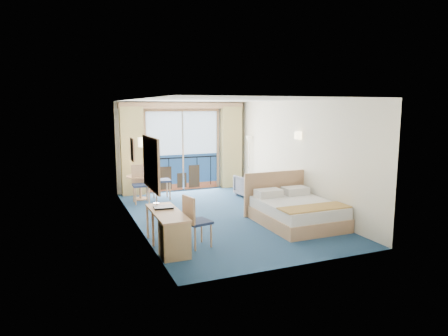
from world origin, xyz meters
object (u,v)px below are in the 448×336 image
round_table (140,181)px  table_chair_b (140,181)px  desk (173,234)px  nightstand (282,195)px  bed (296,211)px  desk_chair (194,218)px  armchair (249,185)px  table_chair_a (158,178)px  floor_lamp (249,149)px

round_table → table_chair_b: (-0.06, -0.37, 0.07)m
desk → table_chair_b: bearing=87.0°
nightstand → table_chair_b: (-3.29, 1.78, 0.29)m
bed → desk_chair: size_ratio=2.01×
desk → armchair: bearing=48.7°
desk → desk_chair: desk_chair is taller
desk → table_chair_b: 4.08m
bed → nightstand: (0.53, 1.50, -0.00)m
desk_chair → table_chair_b: bearing=-8.5°
bed → desk: bed is taller
nightstand → desk_chair: (-3.04, -2.07, 0.26)m
bed → nightstand: bearing=70.6°
table_chair_b → desk: bearing=-90.7°
desk → round_table: 4.45m
table_chair_a → desk: bearing=172.2°
desk_chair → table_chair_a: (0.27, 4.03, 0.07)m
bed → desk_chair: bed is taller
bed → table_chair_b: bearing=130.1°
round_table → table_chair_a: (0.46, -0.18, 0.11)m
desk_chair → table_chair_a: bearing=-16.1°
desk → round_table: desk is taller
armchair → desk: bearing=40.9°
table_chair_a → floor_lamp: bearing=-83.2°
table_chair_a → nightstand: bearing=-123.4°
armchair → table_chair_b: (-3.01, 0.41, 0.26)m
desk_chair → table_chair_a: 4.04m
table_chair_a → table_chair_b: size_ratio=1.07×
nightstand → table_chair_b: 3.75m
floor_lamp → table_chair_b: bearing=-172.7°
round_table → table_chair_a: size_ratio=0.68×
bed → round_table: 4.55m
nightstand → table_chair_b: table_chair_b is taller
floor_lamp → table_chair_b: size_ratio=1.63×
floor_lamp → nightstand: bearing=-93.1°
desk_chair → desk: bearing=103.6°
floor_lamp → table_chair_a: bearing=-175.1°
floor_lamp → desk: floor_lamp is taller
nightstand → desk: size_ratio=0.40×
armchair → desk: desk is taller
floor_lamp → table_chair_b: 3.51m
desk_chair → table_chair_b: (-0.25, 3.85, 0.03)m
nightstand → table_chair_b: size_ratio=0.57×
table_chair_a → table_chair_b: 0.55m
nightstand → floor_lamp: bearing=86.9°
armchair → table_chair_b: size_ratio=0.67×
desk → round_table: (0.27, 4.44, 0.13)m
armchair → desk_chair: desk_chair is taller
nightstand → floor_lamp: floor_lamp is taller
table_chair_b → floor_lamp: bearing=9.6°
armchair → round_table: size_ratio=0.92×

